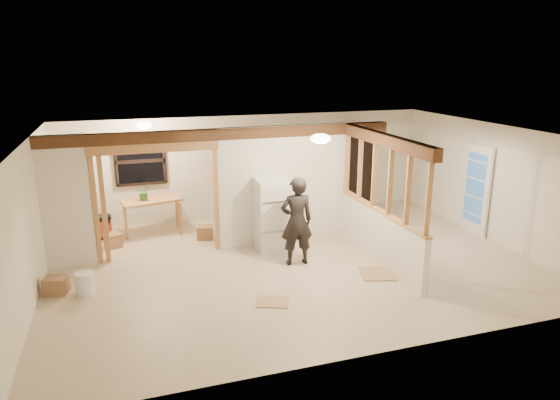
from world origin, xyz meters
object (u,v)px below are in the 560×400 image
object	(u,v)px
woman	(297,221)
work_table	(152,216)
refrigerator	(271,215)
shop_vac	(104,226)
bookshelf	(352,171)

from	to	relation	value
woman	work_table	size ratio (longest dim) A/B	1.35
refrigerator	shop_vac	xyz separation A→B (m)	(-3.32, 1.78, -0.49)
work_table	shop_vac	xyz separation A→B (m)	(-1.05, 0.04, -0.14)
woman	bookshelf	xyz separation A→B (m)	(2.62, 3.05, 0.15)
bookshelf	woman	bearing A→B (deg)	-130.71
refrigerator	woman	size ratio (longest dim) A/B	0.87
refrigerator	shop_vac	distance (m)	3.79
woman	bookshelf	bearing A→B (deg)	-127.72
work_table	woman	bearing A→B (deg)	-58.31
refrigerator	woman	bearing A→B (deg)	-75.16
woman	shop_vac	size ratio (longest dim) A/B	3.32
woman	refrigerator	bearing A→B (deg)	-72.17
woman	shop_vac	xyz separation A→B (m)	(-3.55, 2.65, -0.60)
refrigerator	bookshelf	distance (m)	3.59
bookshelf	refrigerator	bearing A→B (deg)	-142.74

